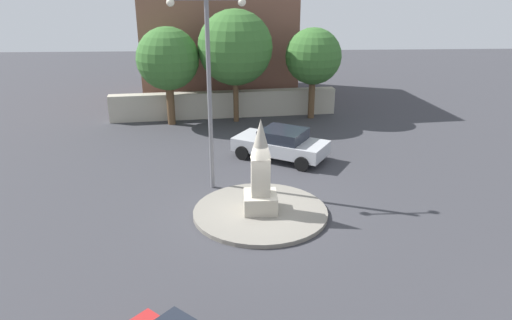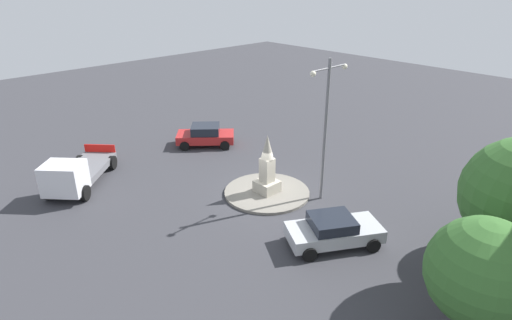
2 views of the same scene
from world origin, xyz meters
name	(u,v)px [view 2 (image 2 of 2)]	position (x,y,z in m)	size (l,w,h in m)	color
ground_plane	(267,194)	(0.00, 0.00, 0.00)	(80.00, 80.00, 0.00)	#38383D
traffic_island	(267,192)	(0.00, 0.00, 0.08)	(4.68, 4.68, 0.15)	gray
monument	(267,169)	(0.00, 0.00, 1.48)	(1.13, 1.13, 3.29)	#B2AA99
streetlamp	(326,119)	(1.74, -2.37, 4.50)	(2.72, 0.28, 7.49)	slate
car_red_passing	(205,135)	(1.98, 8.07, 0.76)	(4.16, 3.97, 1.48)	#B22323
car_silver_parked_left	(334,230)	(-1.25, -5.42, 0.73)	(4.51, 3.71, 1.39)	#B7BABF
truck_white_near_island	(74,174)	(-7.38, 7.68, 0.96)	(5.42, 5.24, 2.05)	silver
tree_mid_cluster	(483,273)	(-3.67, -12.10, 3.56)	(3.17, 3.17, 5.17)	brown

